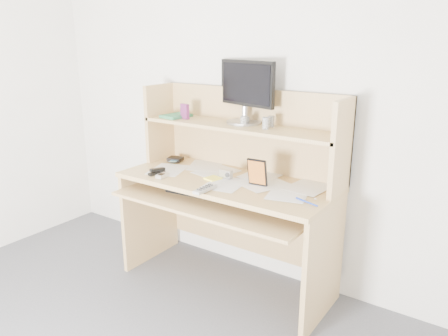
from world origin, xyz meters
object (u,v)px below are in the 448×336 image
Objects in this scene: game_case at (257,172)px; monitor at (246,90)px; keyboard at (201,192)px; desk at (233,184)px; tv_remote at (205,189)px.

monitor is (-0.24, 0.24, 0.45)m from game_case.
game_case is (0.37, 0.07, 0.18)m from keyboard.
desk is 8.23× the size of game_case.
game_case reaches higher than tv_remote.
monitor reaches higher than tv_remote.
game_case is at bearing 4.97° from keyboard.
desk is 2.99× the size of keyboard.
tv_remote is 1.04× the size of game_case.
keyboard is 0.42m from game_case.
keyboard is at bearing -98.69° from monitor.
tv_remote is 0.39× the size of monitor.
keyboard is at bearing -173.97° from game_case.
desk is at bearing -74.69° from monitor.
tv_remote is at bearing -135.05° from game_case.
monitor reaches higher than game_case.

